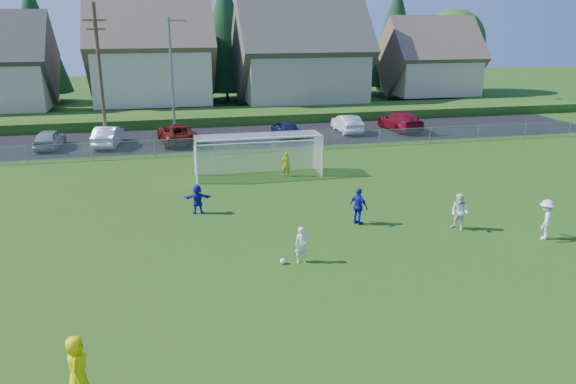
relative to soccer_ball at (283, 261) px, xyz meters
name	(u,v)px	position (x,y,z in m)	size (l,w,h in m)	color
ground	(341,303)	(1.23, -3.43, -0.11)	(160.00, 160.00, 0.00)	#193D0C
asphalt_lot	(233,137)	(1.23, 24.07, -0.10)	(60.00, 60.00, 0.00)	black
grass_embankment	(223,116)	(1.23, 31.57, 0.29)	(70.00, 6.00, 0.80)	#1E420F
soccer_ball	(283,261)	(0.00, 0.00, 0.00)	(0.22, 0.22, 0.22)	white
referee	(77,366)	(-6.58, -6.46, 0.70)	(0.79, 0.52, 1.63)	#FFE105
player_white_a	(302,245)	(0.73, 0.00, 0.60)	(0.52, 0.34, 1.43)	white
player_white_b	(459,212)	(8.33, 1.81, 0.72)	(0.80, 0.63, 1.65)	white
player_white_c	(546,219)	(11.35, 0.07, 0.75)	(1.12, 0.64, 1.73)	white
player_blue_a	(359,206)	(4.25, 3.47, 0.73)	(0.99, 0.41, 1.69)	#1711A8
player_blue_b	(198,199)	(-2.74, 6.55, 0.60)	(1.33, 0.42, 1.43)	#1711A8
goalkeeper	(286,164)	(2.81, 12.07, 0.63)	(0.54, 0.35, 1.47)	#C2CB17
car_a	(50,139)	(-12.10, 22.99, 0.57)	(1.62, 4.01, 1.37)	#93959A
car_b	(108,136)	(-8.06, 22.87, 0.62)	(1.54, 4.43, 1.46)	white
car_c	(177,133)	(-3.15, 22.79, 0.62)	(2.42, 5.25, 1.46)	#63130B
car_e	(286,129)	(5.20, 22.96, 0.57)	(1.60, 3.98, 1.36)	#121941
car_f	(347,124)	(10.53, 23.89, 0.60)	(1.50, 4.29, 1.41)	silver
car_g	(400,121)	(15.10, 23.68, 0.66)	(2.16, 5.33, 1.55)	maroon
soccer_goal	(258,148)	(1.23, 12.62, 1.52)	(7.42, 1.90, 2.50)	white
chainlink_fence	(243,144)	(1.23, 18.57, 0.52)	(52.06, 0.06, 1.20)	gray
streetlight	(173,78)	(-3.21, 22.57, 4.73)	(1.38, 0.18, 9.00)	slate
utility_pole	(100,73)	(-8.27, 23.57, 5.04)	(1.60, 0.26, 10.00)	#473321
houses_row	(232,34)	(3.21, 39.03, 7.22)	(53.90, 11.45, 13.27)	tan
tree_row	(216,37)	(2.28, 45.30, 6.80)	(65.98, 12.36, 13.80)	#382616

